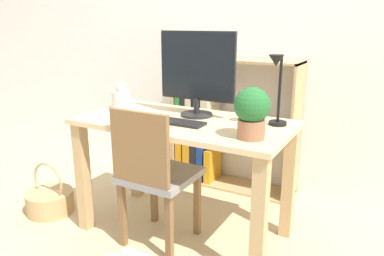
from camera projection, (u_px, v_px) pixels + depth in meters
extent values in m
plane|color=#CCB284|center=(184.00, 231.00, 2.40)|extent=(10.00, 10.00, 0.00)
cube|color=white|center=(247.00, 20.00, 2.85)|extent=(8.00, 0.05, 2.60)
cube|color=#D8BC8C|center=(184.00, 123.00, 2.20)|extent=(1.26, 0.65, 0.03)
cube|color=tan|center=(83.00, 177.00, 2.34)|extent=(0.07, 0.07, 0.70)
cube|color=tan|center=(259.00, 223.00, 1.80)|extent=(0.07, 0.07, 0.70)
cube|color=tan|center=(136.00, 152.00, 2.80)|extent=(0.07, 0.07, 0.70)
cube|color=tan|center=(289.00, 183.00, 2.26)|extent=(0.07, 0.07, 0.70)
cylinder|color=#232326|center=(197.00, 114.00, 2.30)|extent=(0.19, 0.19, 0.02)
cylinder|color=#232326|center=(197.00, 106.00, 2.28)|extent=(0.04, 0.04, 0.10)
cube|color=#232326|center=(197.00, 66.00, 2.22)|extent=(0.49, 0.02, 0.41)
cube|color=black|center=(197.00, 66.00, 2.21)|extent=(0.47, 0.03, 0.38)
cube|color=black|center=(177.00, 122.00, 2.12)|extent=(0.33, 0.11, 0.02)
cylinder|color=silver|center=(122.00, 100.00, 2.45)|extent=(0.13, 0.13, 0.12)
sphere|color=silver|center=(121.00, 87.00, 2.43)|extent=(0.07, 0.07, 0.07)
cylinder|color=black|center=(278.00, 123.00, 2.09)|extent=(0.10, 0.10, 0.02)
cylinder|color=black|center=(280.00, 89.00, 2.04)|extent=(0.02, 0.02, 0.37)
cylinder|color=black|center=(279.00, 56.00, 1.95)|extent=(0.01, 0.10, 0.01)
cone|color=black|center=(276.00, 60.00, 1.91)|extent=(0.08, 0.08, 0.06)
cylinder|color=#9E6647|center=(251.00, 129.00, 1.84)|extent=(0.14, 0.14, 0.10)
sphere|color=#23662D|center=(252.00, 105.00, 1.81)|extent=(0.18, 0.18, 0.18)
cube|color=gray|center=(160.00, 175.00, 2.19)|extent=(0.40, 0.40, 0.04)
cube|color=brown|center=(140.00, 148.00, 1.98)|extent=(0.36, 0.03, 0.40)
cube|color=brown|center=(123.00, 214.00, 2.19)|extent=(0.04, 0.04, 0.40)
cube|color=brown|center=(169.00, 228.00, 2.04)|extent=(0.04, 0.04, 0.40)
cube|color=brown|center=(154.00, 193.00, 2.46)|extent=(0.04, 0.04, 0.40)
cube|color=brown|center=(197.00, 204.00, 2.31)|extent=(0.04, 0.04, 0.40)
cube|color=tan|center=(180.00, 118.00, 3.15)|extent=(0.02, 0.28, 1.02)
cube|color=tan|center=(295.00, 134.00, 2.70)|extent=(0.02, 0.28, 1.02)
cube|color=tan|center=(231.00, 184.00, 3.06)|extent=(0.99, 0.28, 0.02)
cube|color=tan|center=(235.00, 60.00, 2.79)|extent=(0.99, 0.28, 0.02)
cube|color=tan|center=(233.00, 125.00, 2.93)|extent=(0.95, 0.28, 0.02)
cube|color=orange|center=(185.00, 152.00, 3.21)|extent=(0.05, 0.24, 0.39)
cube|color=orange|center=(193.00, 155.00, 3.18)|extent=(0.06, 0.24, 0.35)
cube|color=black|center=(199.00, 155.00, 3.15)|extent=(0.05, 0.24, 0.38)
cube|color=navy|center=(205.00, 159.00, 3.13)|extent=(0.06, 0.24, 0.34)
cube|color=orange|center=(213.00, 164.00, 3.10)|extent=(0.05, 0.24, 0.28)
cube|color=#2D7F38|center=(184.00, 96.00, 3.08)|extent=(0.05, 0.24, 0.37)
cube|color=black|center=(189.00, 98.00, 3.06)|extent=(0.04, 0.24, 0.34)
cube|color=beige|center=(195.00, 93.00, 3.03)|extent=(0.05, 0.24, 0.43)
cube|color=black|center=(202.00, 96.00, 3.00)|extent=(0.06, 0.24, 0.39)
cube|color=beige|center=(210.00, 96.00, 2.96)|extent=(0.06, 0.24, 0.40)
cylinder|color=tan|center=(50.00, 202.00, 2.62)|extent=(0.32, 0.32, 0.15)
torus|color=tan|center=(48.00, 181.00, 2.58)|extent=(0.27, 0.02, 0.27)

